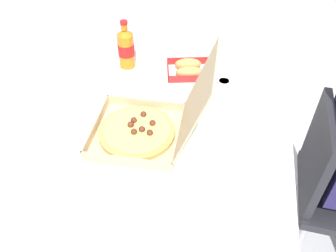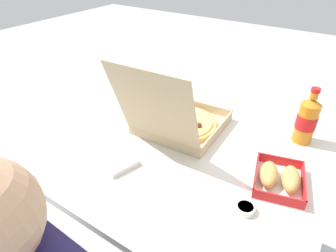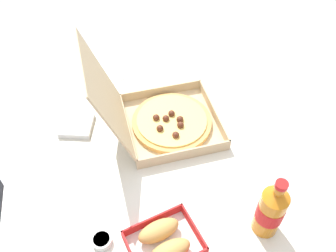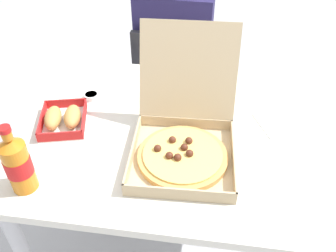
{
  "view_description": "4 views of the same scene",
  "coord_description": "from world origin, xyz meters",
  "px_view_note": "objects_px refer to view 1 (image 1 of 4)",
  "views": [
    {
      "loc": [
        0.93,
        0.16,
        1.65
      ],
      "look_at": [
        -0.01,
        -0.04,
        0.75
      ],
      "focal_mm": 37.62,
      "sensor_mm": 36.0,
      "label": 1
    },
    {
      "loc": [
        -0.48,
        0.74,
        1.4
      ],
      "look_at": [
        0.07,
        -0.08,
        0.76
      ],
      "focal_mm": 31.06,
      "sensor_mm": 36.0,
      "label": 2
    },
    {
      "loc": [
        -0.8,
        0.05,
        1.69
      ],
      "look_at": [
        -0.01,
        -0.12,
        0.79
      ],
      "focal_mm": 38.7,
      "sensor_mm": 36.0,
      "label": 3
    },
    {
      "loc": [
        0.1,
        -0.93,
        1.53
      ],
      "look_at": [
        -0.02,
        -0.04,
        0.78
      ],
      "focal_mm": 37.96,
      "sensor_mm": 36.0,
      "label": 4
    }
  ],
  "objects_px": {
    "chair": "(336,186)",
    "bread_side_box": "(189,69)",
    "paper_menu": "(184,230)",
    "pizza_box_open": "(147,127)",
    "napkin_pile": "(225,160)",
    "dipping_sauce_cup": "(224,82)",
    "cola_bottle": "(126,48)"
  },
  "relations": [
    {
      "from": "bread_side_box",
      "to": "dipping_sauce_cup",
      "type": "relative_size",
      "value": 3.95
    },
    {
      "from": "bread_side_box",
      "to": "napkin_pile",
      "type": "bearing_deg",
      "value": 23.11
    },
    {
      "from": "paper_menu",
      "to": "napkin_pile",
      "type": "relative_size",
      "value": 1.91
    },
    {
      "from": "chair",
      "to": "bread_side_box",
      "type": "xyz_separation_m",
      "value": [
        -0.3,
        -0.68,
        0.28
      ]
    },
    {
      "from": "napkin_pile",
      "to": "bread_side_box",
      "type": "bearing_deg",
      "value": -156.89
    },
    {
      "from": "chair",
      "to": "paper_menu",
      "type": "xyz_separation_m",
      "value": [
        0.48,
        -0.56,
        0.26
      ]
    },
    {
      "from": "paper_menu",
      "to": "dipping_sauce_cup",
      "type": "relative_size",
      "value": 3.75
    },
    {
      "from": "napkin_pile",
      "to": "chair",
      "type": "bearing_deg",
      "value": 112.33
    },
    {
      "from": "paper_menu",
      "to": "napkin_pile",
      "type": "distance_m",
      "value": 0.3
    },
    {
      "from": "chair",
      "to": "napkin_pile",
      "type": "xyz_separation_m",
      "value": [
        0.19,
        -0.47,
        0.26
      ]
    },
    {
      "from": "paper_menu",
      "to": "dipping_sauce_cup",
      "type": "xyz_separation_m",
      "value": [
        -0.73,
        0.04,
        0.01
      ]
    },
    {
      "from": "pizza_box_open",
      "to": "paper_menu",
      "type": "relative_size",
      "value": 2.08
    },
    {
      "from": "bread_side_box",
      "to": "napkin_pile",
      "type": "relative_size",
      "value": 2.01
    },
    {
      "from": "pizza_box_open",
      "to": "paper_menu",
      "type": "bearing_deg",
      "value": 29.86
    },
    {
      "from": "chair",
      "to": "napkin_pile",
      "type": "bearing_deg",
      "value": -67.67
    },
    {
      "from": "cola_bottle",
      "to": "napkin_pile",
      "type": "height_order",
      "value": "cola_bottle"
    },
    {
      "from": "napkin_pile",
      "to": "cola_bottle",
      "type": "bearing_deg",
      "value": -135.0
    },
    {
      "from": "pizza_box_open",
      "to": "cola_bottle",
      "type": "height_order",
      "value": "pizza_box_open"
    },
    {
      "from": "pizza_box_open",
      "to": "bread_side_box",
      "type": "bearing_deg",
      "value": 169.17
    },
    {
      "from": "pizza_box_open",
      "to": "bread_side_box",
      "type": "distance_m",
      "value": 0.44
    },
    {
      "from": "chair",
      "to": "paper_menu",
      "type": "bearing_deg",
      "value": -49.39
    },
    {
      "from": "cola_bottle",
      "to": "chair",
      "type": "bearing_deg",
      "value": 72.43
    },
    {
      "from": "chair",
      "to": "cola_bottle",
      "type": "bearing_deg",
      "value": -107.57
    },
    {
      "from": "cola_bottle",
      "to": "paper_menu",
      "type": "relative_size",
      "value": 1.07
    },
    {
      "from": "pizza_box_open",
      "to": "napkin_pile",
      "type": "height_order",
      "value": "pizza_box_open"
    },
    {
      "from": "paper_menu",
      "to": "bread_side_box",
      "type": "bearing_deg",
      "value": 165.79
    },
    {
      "from": "paper_menu",
      "to": "chair",
      "type": "bearing_deg",
      "value": 107.65
    },
    {
      "from": "chair",
      "to": "napkin_pile",
      "type": "relative_size",
      "value": 7.55
    },
    {
      "from": "bread_side_box",
      "to": "cola_bottle",
      "type": "relative_size",
      "value": 0.99
    },
    {
      "from": "chair",
      "to": "dipping_sauce_cup",
      "type": "bearing_deg",
      "value": -116.15
    },
    {
      "from": "cola_bottle",
      "to": "dipping_sauce_cup",
      "type": "height_order",
      "value": "cola_bottle"
    },
    {
      "from": "pizza_box_open",
      "to": "dipping_sauce_cup",
      "type": "relative_size",
      "value": 7.81
    }
  ]
}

